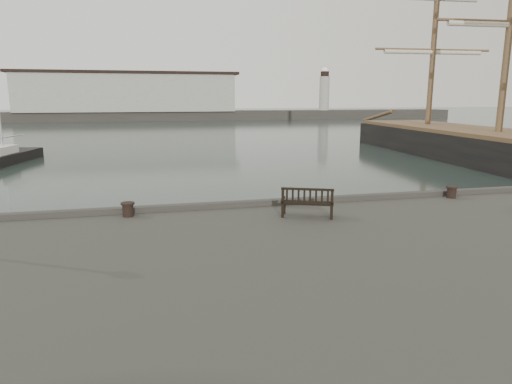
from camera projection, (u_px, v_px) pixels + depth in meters
ground at (288, 247)px, 15.81m from camera, size 400.00×400.00×0.00m
breakwater at (145, 101)px, 101.48m from camera, size 140.00×9.50×12.20m
bench at (307, 208)px, 13.62m from camera, size 1.63×1.09×0.89m
bollard_left at (128, 209)px, 13.69m from camera, size 0.51×0.51×0.43m
bollard_right at (452, 192)px, 16.22m from camera, size 0.50×0.50×0.42m
yacht_d at (7, 160)px, 35.94m from camera, size 3.89×8.48×10.52m
tall_ship_main at (496, 155)px, 35.44m from camera, size 9.74×37.02×27.46m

